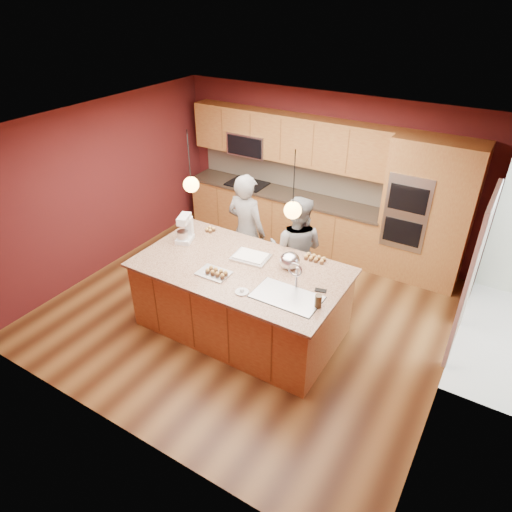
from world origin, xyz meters
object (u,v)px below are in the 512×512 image
Objects in this scene: stand_mixer at (185,230)px; person_left at (246,231)px; person_right at (296,250)px; island at (242,298)px; mixing_bowl at (290,261)px.

person_left is at bearing 40.36° from stand_mixer.
person_right is 4.26× the size of stand_mixer.
person_right reaches higher than island.
person_right is 6.28× the size of mixing_bowl.
stand_mixer is at bearing -175.14° from mixing_bowl.
island is 1.26m from stand_mixer.
stand_mixer reaches higher than island.
person_left is 0.86m from person_right.
mixing_bowl is (1.11, -0.71, 0.20)m from person_left.
person_left reaches higher than mixing_bowl.
person_left is 1.01m from stand_mixer.
person_right is 1.63m from stand_mixer.
person_left reaches higher than person_right.
stand_mixer is (-1.35, -0.85, 0.34)m from person_right.
island is 1.50× the size of person_left.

